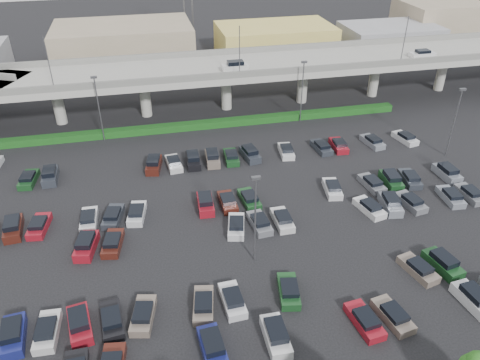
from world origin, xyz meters
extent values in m
plane|color=black|center=(0.00, 0.00, 0.00)|extent=(280.00, 280.00, 0.00)
cube|color=#9A9992|center=(0.00, 32.00, 7.25)|extent=(150.00, 13.00, 1.10)
cube|color=#63635E|center=(0.00, 25.75, 8.30)|extent=(150.00, 0.50, 1.00)
cube|color=#63635E|center=(0.00, 38.25, 8.30)|extent=(150.00, 0.50, 1.00)
cylinder|color=#9A9992|center=(-23.00, 32.00, 3.35)|extent=(1.80, 1.80, 6.70)
cube|color=#63635E|center=(-23.00, 32.00, 6.50)|extent=(2.60, 9.75, 0.50)
cylinder|color=#9A9992|center=(-9.00, 32.00, 3.35)|extent=(1.80, 1.80, 6.70)
cube|color=#63635E|center=(-9.00, 32.00, 6.50)|extent=(2.60, 9.75, 0.50)
cylinder|color=#9A9992|center=(5.00, 32.00, 3.35)|extent=(1.80, 1.80, 6.70)
cube|color=#63635E|center=(5.00, 32.00, 6.50)|extent=(2.60, 9.75, 0.50)
cylinder|color=#9A9992|center=(19.00, 32.00, 3.35)|extent=(1.80, 1.80, 6.70)
cube|color=#63635E|center=(19.00, 32.00, 6.50)|extent=(2.60, 9.75, 0.50)
cylinder|color=#9A9992|center=(33.00, 32.00, 3.35)|extent=(1.80, 1.80, 6.70)
cube|color=#63635E|center=(33.00, 32.00, 6.50)|extent=(2.60, 9.75, 0.50)
cylinder|color=#9A9992|center=(47.00, 32.00, 3.35)|extent=(1.80, 1.80, 6.70)
cube|color=#63635E|center=(47.00, 32.00, 6.50)|extent=(2.60, 9.75, 0.50)
cube|color=silver|center=(6.00, 29.00, 8.32)|extent=(4.40, 1.82, 1.05)
cube|color=black|center=(6.00, 29.00, 9.14)|extent=(2.60, 1.60, 0.65)
cube|color=silver|center=(40.00, 29.00, 8.21)|extent=(4.40, 1.82, 0.82)
cube|color=black|center=(40.00, 29.00, 8.84)|extent=(2.30, 1.60, 0.50)
cylinder|color=#4C4C51|center=(-22.00, 25.90, 11.80)|extent=(0.14, 0.14, 8.00)
cylinder|color=#4C4C51|center=(6.00, 25.90, 11.80)|extent=(0.14, 0.14, 8.00)
cylinder|color=#4C4C51|center=(34.00, 25.90, 11.80)|extent=(0.14, 0.14, 8.00)
cube|color=#123E13|center=(0.00, 25.00, 0.55)|extent=(66.00, 1.60, 1.10)
cube|color=navy|center=(-6.25, -18.50, 0.53)|extent=(2.14, 4.52, 1.05)
cube|color=black|center=(-6.25, -18.50, 1.34)|extent=(1.79, 2.71, 0.65)
cube|color=silver|center=(-0.75, -18.50, 0.53)|extent=(1.87, 4.42, 1.05)
cube|color=black|center=(-0.75, -18.50, 1.34)|extent=(1.63, 2.62, 0.65)
cube|color=maroon|center=(7.50, -18.50, 0.41)|extent=(2.31, 4.58, 0.82)
cube|color=black|center=(7.50, -18.70, 1.04)|extent=(1.86, 2.47, 0.50)
cube|color=#6E6156|center=(10.25, -18.50, 0.41)|extent=(2.51, 4.64, 0.82)
cube|color=black|center=(10.25, -18.70, 1.04)|extent=(1.96, 2.53, 0.50)
cube|color=silver|center=(18.50, -18.50, 0.53)|extent=(2.26, 4.56, 1.05)
cube|color=black|center=(18.50, -18.50, 1.34)|extent=(1.86, 2.75, 0.65)
cube|color=navy|center=(-22.75, -13.50, 0.53)|extent=(2.22, 4.55, 1.05)
cube|color=black|center=(-22.75, -13.50, 1.34)|extent=(1.84, 2.74, 0.65)
cube|color=silver|center=(-20.00, -13.50, 0.41)|extent=(2.05, 4.49, 0.82)
cube|color=black|center=(-20.00, -13.70, 1.04)|extent=(1.72, 2.38, 0.50)
cube|color=maroon|center=(-17.25, -13.50, 0.53)|extent=(2.55, 4.65, 1.05)
cube|color=black|center=(-17.25, -13.50, 1.34)|extent=(2.02, 2.84, 0.65)
cube|color=black|center=(-14.50, -13.50, 0.41)|extent=(2.28, 4.57, 0.82)
cube|color=black|center=(-14.50, -13.70, 1.04)|extent=(1.84, 2.46, 0.50)
cube|color=#6E6156|center=(-11.75, -13.50, 0.41)|extent=(2.73, 4.69, 0.82)
cube|color=black|center=(-11.75, -13.70, 1.04)|extent=(2.06, 2.59, 0.50)
cube|color=#6E6156|center=(-6.25, -13.50, 0.41)|extent=(2.58, 4.65, 0.82)
cube|color=black|center=(-6.25, -13.70, 1.04)|extent=(1.99, 2.55, 0.50)
cube|color=silver|center=(-3.50, -13.50, 0.41)|extent=(2.02, 4.48, 0.82)
cube|color=black|center=(-3.50, -13.70, 1.04)|extent=(1.71, 2.37, 0.50)
cube|color=#17431E|center=(2.00, -13.50, 0.41)|extent=(2.59, 4.66, 0.82)
cube|color=black|center=(2.00, -13.70, 1.04)|extent=(1.99, 2.55, 0.50)
cube|color=#6E6156|center=(15.75, -13.50, 0.41)|extent=(2.78, 4.70, 0.82)
cube|color=black|center=(15.75, -13.69, 1.04)|extent=(2.09, 2.61, 0.50)
cube|color=#17431E|center=(18.50, -13.50, 0.53)|extent=(2.55, 4.65, 1.05)
cube|color=black|center=(18.50, -13.50, 1.34)|extent=(2.03, 2.84, 0.65)
cube|color=maroon|center=(-17.25, -2.50, 0.53)|extent=(2.66, 4.67, 1.05)
cube|color=black|center=(-17.25, -2.50, 1.34)|extent=(2.08, 2.87, 0.65)
cube|color=#421811|center=(-14.50, -2.50, 0.41)|extent=(2.56, 4.65, 0.82)
cube|color=black|center=(-14.50, -2.70, 1.04)|extent=(1.98, 2.54, 0.50)
cube|color=silver|center=(-0.75, -2.50, 0.41)|extent=(2.79, 4.70, 0.82)
cube|color=black|center=(-0.75, -2.69, 1.04)|extent=(2.09, 2.61, 0.50)
cube|color=slate|center=(2.00, -2.50, 0.41)|extent=(2.22, 4.55, 0.82)
cube|color=black|center=(2.00, -2.70, 1.04)|extent=(1.81, 2.44, 0.50)
cube|color=silver|center=(4.75, -2.50, 0.41)|extent=(1.83, 4.41, 0.82)
cube|color=black|center=(4.75, -2.70, 1.04)|extent=(1.61, 2.30, 0.50)
cube|color=silver|center=(15.75, -2.50, 0.41)|extent=(2.72, 4.69, 0.82)
cube|color=black|center=(15.75, -2.70, 1.04)|extent=(2.06, 2.59, 0.50)
cube|color=slate|center=(18.50, -2.50, 0.53)|extent=(2.49, 4.63, 1.05)
cube|color=black|center=(18.50, -2.50, 1.34)|extent=(1.99, 2.82, 0.65)
cube|color=slate|center=(21.25, -2.50, 0.41)|extent=(2.48, 4.63, 0.82)
cube|color=black|center=(21.25, -2.70, 1.04)|extent=(1.94, 2.52, 0.50)
cube|color=slate|center=(26.75, -2.50, 0.41)|extent=(2.15, 4.53, 0.82)
cube|color=black|center=(26.75, -2.70, 1.04)|extent=(1.77, 2.41, 0.50)
cube|color=slate|center=(29.50, -2.50, 0.41)|extent=(1.98, 4.46, 0.82)
cube|color=black|center=(29.50, -2.70, 1.04)|extent=(1.69, 2.36, 0.50)
cube|color=#421811|center=(-25.50, 2.50, 0.53)|extent=(2.18, 4.54, 1.05)
cube|color=black|center=(-25.50, 2.50, 1.34)|extent=(1.81, 2.73, 0.65)
cube|color=maroon|center=(-22.75, 2.50, 0.41)|extent=(2.41, 4.61, 0.82)
cube|color=black|center=(-22.75, 2.30, 1.04)|extent=(1.90, 2.50, 0.50)
cube|color=silver|center=(-17.25, 2.50, 0.41)|extent=(1.92, 4.44, 0.82)
cube|color=black|center=(-17.25, 2.30, 1.04)|extent=(1.65, 2.34, 0.50)
cube|color=#2A2F37|center=(-14.50, 2.50, 0.41)|extent=(2.75, 4.69, 0.82)
cube|color=black|center=(-14.50, 2.31, 1.04)|extent=(2.07, 2.60, 0.50)
cube|color=silver|center=(-11.75, 2.50, 0.41)|extent=(2.55, 4.65, 0.82)
cube|color=black|center=(-11.75, 2.30, 1.04)|extent=(1.97, 2.54, 0.50)
cube|color=maroon|center=(-3.50, 2.50, 0.53)|extent=(2.06, 4.49, 1.05)
cube|color=black|center=(-3.50, 2.50, 1.34)|extent=(1.74, 2.68, 0.65)
cube|color=#421811|center=(-0.75, 2.50, 0.41)|extent=(1.91, 4.44, 0.82)
cube|color=black|center=(-0.75, 2.30, 1.04)|extent=(1.65, 2.33, 0.50)
cube|color=#17431E|center=(2.00, 2.50, 0.41)|extent=(2.24, 4.56, 0.82)
cube|color=black|center=(2.00, 2.30, 1.04)|extent=(1.82, 2.44, 0.50)
cube|color=silver|center=(13.00, 2.50, 0.41)|extent=(2.52, 4.64, 0.82)
cube|color=black|center=(13.00, 2.30, 1.04)|extent=(1.96, 2.53, 0.50)
cube|color=slate|center=(18.50, 2.50, 0.41)|extent=(2.29, 4.57, 0.82)
cube|color=black|center=(18.50, 2.30, 1.04)|extent=(1.84, 2.46, 0.50)
cube|color=#17431E|center=(21.25, 2.50, 0.53)|extent=(2.24, 4.56, 1.05)
cube|color=black|center=(21.25, 2.50, 1.34)|extent=(1.85, 2.74, 0.65)
cube|color=#2A2F37|center=(24.00, 2.50, 0.41)|extent=(2.43, 4.61, 0.82)
cube|color=black|center=(24.00, 2.30, 1.04)|extent=(1.91, 2.50, 0.50)
cube|color=slate|center=(29.50, 2.50, 0.53)|extent=(1.96, 4.46, 1.05)
cube|color=black|center=(29.50, 2.50, 1.34)|extent=(1.69, 2.65, 0.65)
cube|color=#17431E|center=(-25.50, 13.50, 0.41)|extent=(2.29, 4.57, 0.82)
cube|color=black|center=(-25.50, 13.30, 1.04)|extent=(1.84, 2.46, 0.50)
cube|color=#2A2F37|center=(-22.75, 13.50, 0.53)|extent=(1.89, 4.43, 1.05)
cube|color=black|center=(-22.75, 13.50, 1.34)|extent=(1.64, 2.63, 0.65)
cube|color=#421811|center=(-9.00, 13.50, 0.53)|extent=(2.63, 4.67, 1.05)
cube|color=black|center=(-9.00, 13.50, 1.34)|extent=(2.07, 2.86, 0.65)
cube|color=silver|center=(-6.25, 13.50, 0.41)|extent=(2.21, 4.55, 0.82)
cube|color=black|center=(-6.25, 13.30, 1.04)|extent=(1.80, 2.43, 0.50)
cube|color=black|center=(-3.50, 13.50, 0.53)|extent=(2.00, 4.47, 1.05)
cube|color=black|center=(-3.50, 13.50, 1.34)|extent=(1.71, 2.66, 0.65)
cube|color=#6E6156|center=(-0.75, 13.50, 0.53)|extent=(2.08, 4.50, 1.05)
cube|color=black|center=(-0.75, 13.50, 1.34)|extent=(1.76, 2.69, 0.65)
cube|color=#17431E|center=(2.00, 13.50, 0.41)|extent=(2.10, 4.51, 0.82)
cube|color=black|center=(2.00, 13.30, 1.04)|extent=(1.75, 2.40, 0.50)
cube|color=#2A2F37|center=(4.75, 13.50, 0.53)|extent=(2.47, 4.63, 1.05)
cube|color=black|center=(4.75, 13.50, 1.34)|extent=(1.98, 2.81, 0.65)
cube|color=silver|center=(10.25, 13.50, 0.41)|extent=(2.33, 4.58, 0.82)
cube|color=black|center=(10.25, 13.30, 1.04)|extent=(1.86, 2.47, 0.50)
cube|color=#2A2F37|center=(15.75, 13.50, 0.41)|extent=(2.20, 4.54, 0.82)
cube|color=black|center=(15.75, 13.30, 1.04)|extent=(1.80, 2.43, 0.50)
cube|color=maroon|center=(18.50, 13.50, 0.41)|extent=(2.16, 4.53, 0.82)
cube|color=black|center=(18.50, 13.30, 1.04)|extent=(1.78, 2.42, 0.50)
cube|color=slate|center=(24.00, 13.50, 0.41)|extent=(2.44, 4.62, 0.82)
cube|color=black|center=(24.00, 13.30, 1.04)|extent=(1.92, 2.51, 0.50)
cube|color=silver|center=(29.50, 13.50, 0.41)|extent=(2.61, 4.66, 0.82)
cube|color=black|center=(29.50, 13.30, 1.04)|extent=(2.00, 2.56, 0.50)
cylinder|color=#4C4C51|center=(33.00, 8.00, 5.00)|extent=(0.18, 0.18, 10.00)
cube|color=#4C4C51|center=(33.00, 8.00, 10.15)|extent=(0.90, 0.38, 0.30)
cylinder|color=#4C4C51|center=(-16.00, 24.00, 5.00)|extent=(0.18, 0.18, 10.00)
cube|color=#4C4C51|center=(-16.00, 24.00, 10.15)|extent=(0.90, 0.38, 0.30)
cylinder|color=#4C4C51|center=(16.00, 24.00, 5.00)|extent=(0.18, 0.18, 10.00)
cube|color=#4C4C51|center=(16.00, 24.00, 10.15)|extent=(0.90, 0.38, 0.30)
cylinder|color=#4C4C51|center=(0.00, -8.00, 5.00)|extent=(0.18, 0.18, 10.00)
cube|color=#4C4C51|center=(0.00, -8.00, 10.15)|extent=(0.90, 0.38, 0.30)
cube|color=gray|center=(-12.00, 64.00, 4.00)|extent=(30.00, 18.00, 8.00)
cube|color=#CCB952|center=(22.00, 60.00, 3.50)|extent=(26.00, 15.00, 7.00)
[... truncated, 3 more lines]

